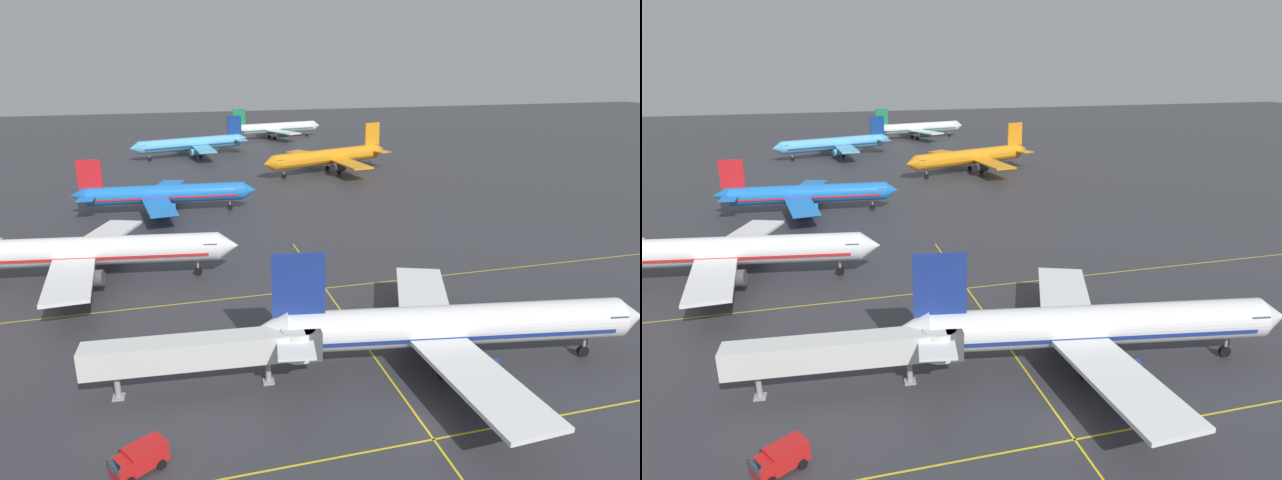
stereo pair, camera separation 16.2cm
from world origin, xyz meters
TOP-DOWN VIEW (x-y plane):
  - ground_plane at (0.00, 0.00)m, footprint 600.00×600.00m
  - airliner_front_gate at (7.03, 8.66)m, footprint 40.73×34.73m
  - airliner_second_row at (-30.66, 42.83)m, footprint 40.28×34.41m
  - airliner_third_row at (-20.57, 77.50)m, footprint 36.39×31.29m
  - airliner_far_left_stand at (23.15, 109.02)m, footprint 39.06×33.44m
  - airliner_far_right_stand at (-11.47, 144.70)m, footprint 37.91×32.38m
  - airliner_distant_taxiway at (21.89, 178.89)m, footprint 38.08×32.35m
  - taxiway_markings at (0.00, 14.57)m, footprint 128.33×72.89m
  - service_truck_red_van at (-23.38, 0.53)m, footprint 4.46×3.72m
  - jet_bridge at (-16.13, 10.44)m, footprint 22.22×4.61m

SIDE VIEW (x-z plane):
  - ground_plane at x=0.00m, z-range 0.00..0.00m
  - taxiway_markings at x=0.00m, z-range 0.00..0.01m
  - service_truck_red_van at x=-23.38m, z-range 0.13..2.23m
  - airliner_third_row at x=-20.57m, z-range -1.79..9.52m
  - jet_bridge at x=-16.13m, z-range 1.27..6.86m
  - airliner_distant_taxiway at x=21.89m, z-range -1.89..10.03m
  - airliner_far_right_stand at x=-11.47m, z-range -1.91..10.13m
  - airliner_far_left_stand at x=23.15m, z-range -1.98..10.53m
  - airliner_second_row at x=-30.66m, z-range -1.99..10.55m
  - airliner_front_gate at x=7.03m, z-range -2.01..10.67m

